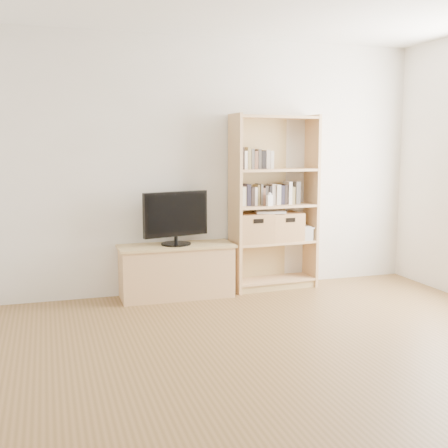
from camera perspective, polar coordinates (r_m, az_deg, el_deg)
name	(u,v)px	position (r m, az deg, el deg)	size (l,w,h in m)	color
floor	(325,381)	(3.84, 10.23, -15.41)	(4.50, 5.00, 0.01)	brown
back_wall	(214,166)	(5.85, -1.00, 5.88)	(4.50, 0.02, 2.60)	silver
tv_stand	(176,272)	(5.67, -4.86, -4.88)	(1.11, 0.42, 0.51)	tan
bookshelf	(274,203)	(5.93, 5.11, 2.17)	(0.92, 0.33, 1.84)	tan
television	(176,218)	(5.58, -4.93, 0.61)	(0.69, 0.05, 0.54)	black
books_row_mid	(273,193)	(5.94, 5.04, 3.11)	(0.87, 0.17, 0.23)	#A69585
books_row_upper	(256,160)	(5.84, 3.27, 6.55)	(0.37, 0.13, 0.19)	#A69585
baby_monitor	(270,200)	(5.79, 4.65, 2.40)	(0.06, 0.04, 0.11)	white
basket_left	(253,228)	(5.86, 2.95, -0.41)	(0.37, 0.30, 0.30)	tan
basket_right	(283,227)	(6.01, 6.06, -0.26)	(0.36, 0.30, 0.30)	tan
laptop	(270,212)	(5.90, 4.70, 1.24)	(0.31, 0.21, 0.02)	white
magazine_stack	(300,233)	(6.12, 7.75, -0.93)	(0.19, 0.28, 0.13)	beige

